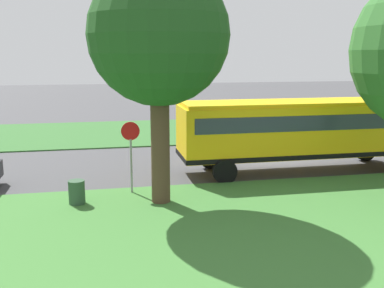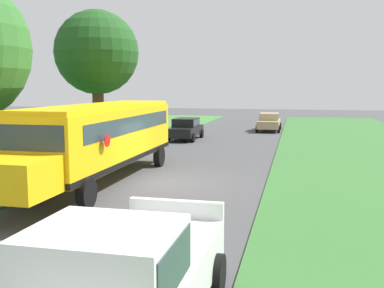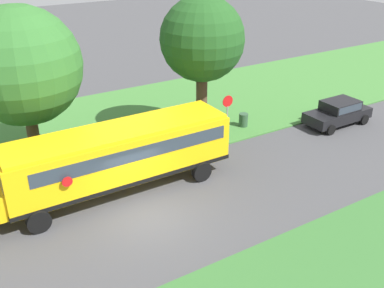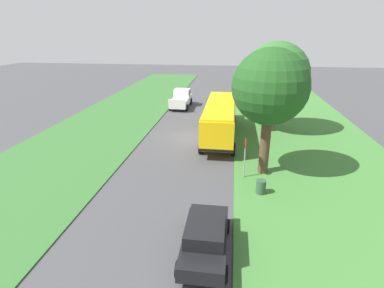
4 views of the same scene
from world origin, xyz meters
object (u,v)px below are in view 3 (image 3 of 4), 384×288
school_bus (114,155)px  oak_tree_roadside_mid (204,40)px  oak_tree_beside_bus (22,66)px  car_black_nearest (338,111)px  trash_bin (243,120)px  stop_sign (227,112)px

school_bus → oak_tree_roadside_mid: (-3.22, 6.93, 3.81)m
oak_tree_beside_bus → oak_tree_roadside_mid: (1.70, 9.37, 0.49)m
car_black_nearest → trash_bin: bearing=-117.1°
oak_tree_beside_bus → trash_bin: size_ratio=9.09×
car_black_nearest → trash_bin: car_black_nearest is taller
school_bus → car_black_nearest: (-0.15, 15.05, -1.05)m
oak_tree_beside_bus → school_bus: bearing=26.3°
stop_sign → car_black_nearest: bearing=76.1°
school_bus → oak_tree_beside_bus: 6.41m
stop_sign → oak_tree_roadside_mid: bearing=-147.2°
school_bus → oak_tree_roadside_mid: 8.54m
oak_tree_roadside_mid → car_black_nearest: bearing=69.3°
stop_sign → trash_bin: 2.52m
oak_tree_beside_bus → trash_bin: bearing=80.5°
school_bus → car_black_nearest: size_ratio=2.82×
oak_tree_beside_bus → stop_sign: oak_tree_beside_bus is taller
oak_tree_beside_bus → trash_bin: 13.20m
school_bus → trash_bin: school_bus is taller
school_bus → car_black_nearest: school_bus is taller
car_black_nearest → oak_tree_beside_bus: bearing=-105.2°
oak_tree_beside_bus → car_black_nearest: bearing=74.8°
school_bus → oak_tree_beside_bus: (-4.92, -2.43, 3.32)m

